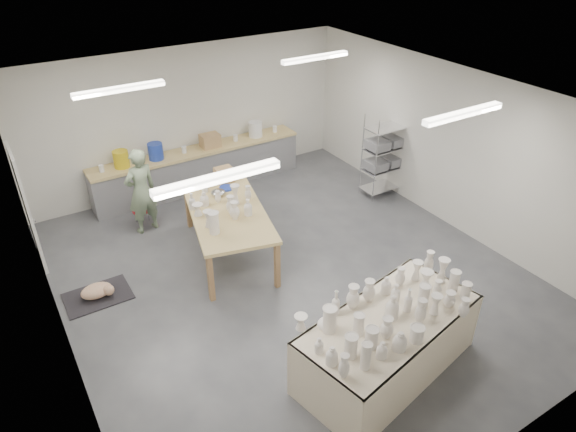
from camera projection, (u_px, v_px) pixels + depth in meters
room at (281, 163)px, 7.60m from camera, size 8.00×8.02×3.00m
back_counter at (199, 167)px, 11.07m from camera, size 4.60×0.60×1.24m
wire_shelf at (385, 154)px, 10.64m from camera, size 0.88×0.48×1.80m
drying_table at (388, 341)px, 6.65m from camera, size 2.68×1.67×1.25m
work_table at (225, 208)px, 8.73m from camera, size 1.75×2.64×1.27m
rug at (98, 296)px, 8.14m from camera, size 1.00×0.70×0.02m
cat at (98, 291)px, 8.08m from camera, size 0.54×0.43×0.21m
potter at (141, 191)px, 9.41m from camera, size 0.68×0.52×1.67m
red_stool at (141, 211)px, 9.90m from camera, size 0.40×0.40×0.31m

